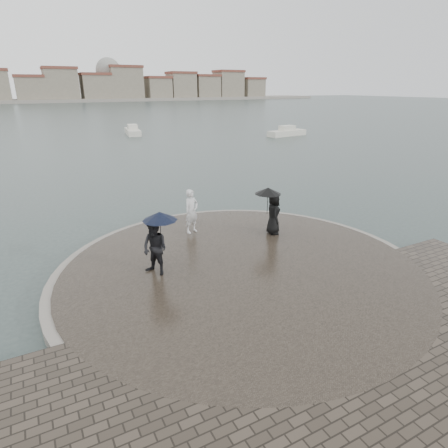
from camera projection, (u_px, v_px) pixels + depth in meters
ground at (309, 331)px, 9.86m from camera, size 400.00×400.00×0.00m
kerb_ring at (242, 271)px, 12.70m from camera, size 12.50×12.50×0.32m
quay_tip at (242, 271)px, 12.69m from camera, size 11.90×11.90×0.36m
statue at (192, 211)px, 15.26m from camera, size 0.77×0.63×1.82m
visitor_left at (156, 240)px, 11.78m from camera, size 1.32×1.20×2.04m
visitor_right at (272, 207)px, 15.05m from camera, size 1.20×1.12×1.95m
far_skyline at (11, 87)px, 138.17m from camera, size 260.00×20.00×37.00m
boats at (141, 137)px, 44.55m from camera, size 40.77×14.78×1.50m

